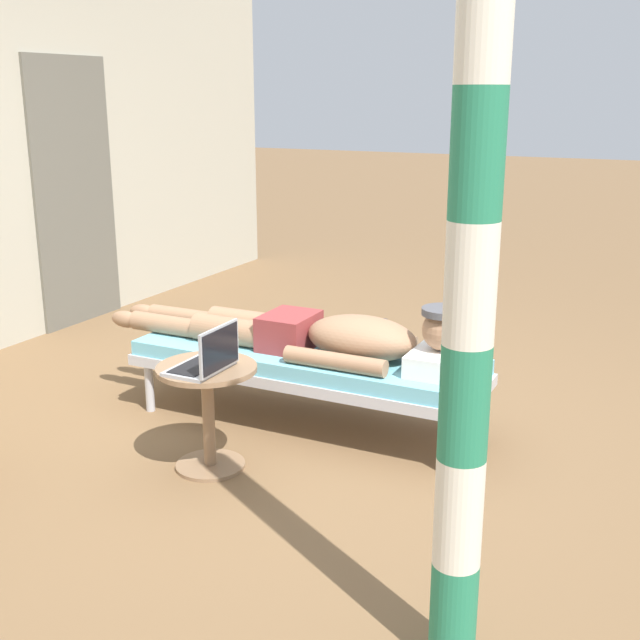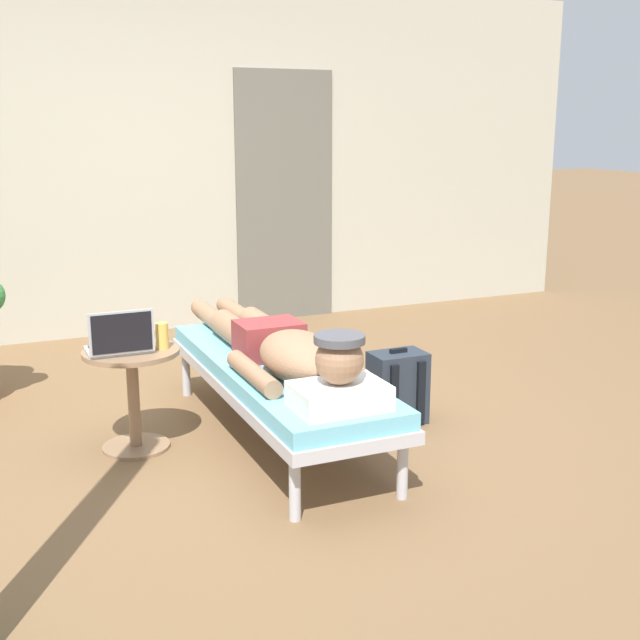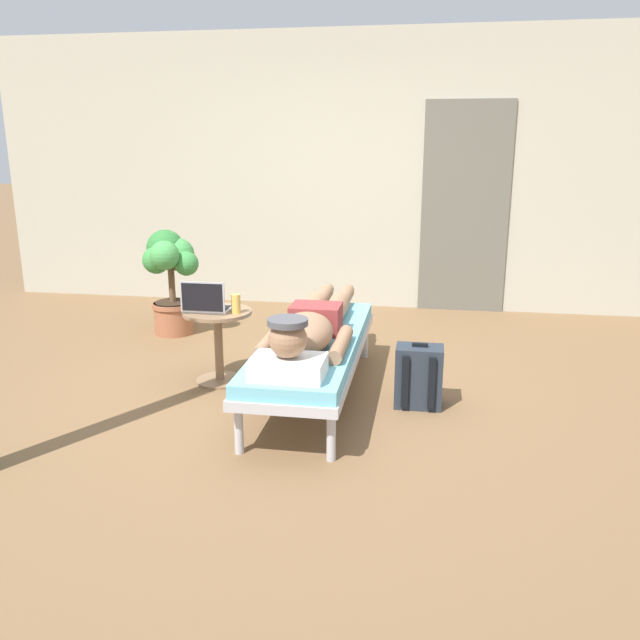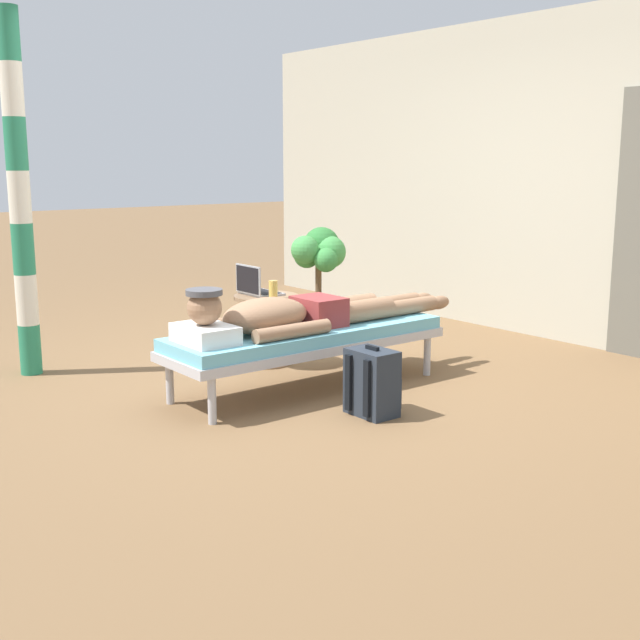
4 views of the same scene
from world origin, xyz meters
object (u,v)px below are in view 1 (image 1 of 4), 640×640
laptop (208,359)px  porch_post (471,284)px  side_table (208,399)px  backpack (362,354)px  person_reclining (322,335)px  drink_glass (230,345)px  lounge_chair (306,363)px

laptop → porch_post: bearing=-118.1°
side_table → backpack: size_ratio=1.23×
backpack → porch_post: (-2.23, -1.27, 1.06)m
person_reclining → side_table: (-0.71, 0.26, -0.16)m
person_reclining → porch_post: (-1.53, -1.22, 0.73)m
person_reclining → laptop: bearing=164.6°
drink_glass → porch_post: bearing=-124.1°
drink_glass → porch_post: porch_post is taller
side_table → drink_glass: size_ratio=3.99×
laptop → drink_glass: size_ratio=2.36×
person_reclining → drink_glass: (-0.56, 0.22, 0.07)m
backpack → porch_post: bearing=-150.2°
lounge_chair → side_table: (-0.71, 0.17, 0.01)m
laptop → backpack: 1.52m
laptop → drink_glass: bearing=2.8°
porch_post → person_reclining: bearing=38.5°
drink_glass → porch_post: (-0.97, -1.44, 0.66)m
person_reclining → side_table: person_reclining is taller
backpack → laptop: bearing=174.1°
side_table → drink_glass: drink_glass is taller
lounge_chair → backpack: 0.71m
laptop → backpack: size_ratio=0.73×
lounge_chair → drink_glass: drink_glass is taller
drink_glass → laptop: bearing=-177.2°
person_reclining → lounge_chair: bearing=90.0°
drink_glass → backpack: drink_glass is taller
side_table → laptop: size_ratio=1.69×
person_reclining → backpack: bearing=4.9°
person_reclining → backpack: size_ratio=5.12×
backpack → porch_post: size_ratio=0.17×
laptop → backpack: (1.46, -0.15, -0.39)m
person_reclining → laptop: 0.80m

